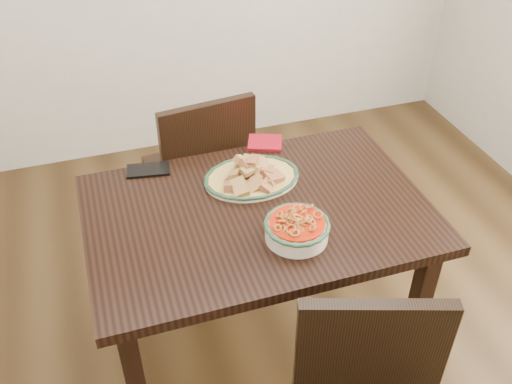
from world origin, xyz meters
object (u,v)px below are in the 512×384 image
object	(u,v)px
fish_plate	(252,170)
smartphone	(148,170)
noodle_bowl	(297,227)
chair_far	(202,169)
dining_table	(258,231)

from	to	relation	value
fish_plate	smartphone	world-z (taller)	fish_plate
noodle_bowl	smartphone	bearing A→B (deg)	127.26
chair_far	fish_plate	distance (m)	0.57
chair_far	smartphone	xyz separation A→B (m)	(-0.27, -0.30, 0.26)
chair_far	noodle_bowl	xyz separation A→B (m)	(0.13, -0.82, 0.29)
fish_plate	smartphone	distance (m)	0.40
noodle_bowl	smartphone	distance (m)	0.66
chair_far	smartphone	distance (m)	0.48
chair_far	dining_table	bearing A→B (deg)	87.79
fish_plate	noodle_bowl	size ratio (longest dim) A/B	1.63
fish_plate	chair_far	bearing A→B (deg)	100.35
fish_plate	noodle_bowl	bearing A→B (deg)	-82.88
dining_table	smartphone	world-z (taller)	smartphone
dining_table	fish_plate	size ratio (longest dim) A/B	3.36
dining_table	fish_plate	distance (m)	0.22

